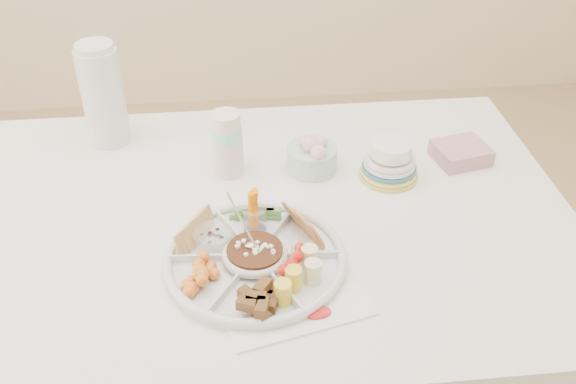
{
  "coord_description": "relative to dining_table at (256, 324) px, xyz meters",
  "views": [
    {
      "loc": [
        -0.03,
        -1.19,
        1.69
      ],
      "look_at": [
        0.08,
        -0.08,
        0.87
      ],
      "focal_mm": 40.0,
      "sensor_mm": 36.0,
      "label": 1
    }
  ],
  "objects": [
    {
      "name": "thermos",
      "position": [
        -0.37,
        0.37,
        0.52
      ],
      "size": [
        0.12,
        0.12,
        0.29
      ],
      "primitive_type": "cylinder",
      "rotation": [
        0.0,
        0.0,
        -0.1
      ],
      "color": "silver",
      "rests_on": "dining_table"
    },
    {
      "name": "tortillas",
      "position": [
        0.12,
        -0.12,
        0.42
      ],
      "size": [
        0.09,
        0.09,
        0.05
      ],
      "primitive_type": null,
      "rotation": [
        0.0,
        0.0,
        -0.06
      ],
      "color": "olive",
      "rests_on": "party_tray"
    },
    {
      "name": "cherries",
      "position": [
        -0.12,
        -0.23,
        0.42
      ],
      "size": [
        0.12,
        0.12,
        0.05
      ],
      "primitive_type": null,
      "rotation": [
        0.0,
        0.0,
        -0.06
      ],
      "color": "orange",
      "rests_on": "party_tray"
    },
    {
      "name": "napkin_stack",
      "position": [
        0.56,
        0.17,
        0.4
      ],
      "size": [
        0.15,
        0.14,
        0.04
      ],
      "primitive_type": "cube",
      "rotation": [
        0.0,
        0.0,
        0.21
      ],
      "color": "#BC8491",
      "rests_on": "dining_table"
    },
    {
      "name": "carrot_cucumber",
      "position": [
        0.01,
        -0.05,
        0.44
      ],
      "size": [
        0.11,
        0.11,
        0.09
      ],
      "primitive_type": null,
      "rotation": [
        0.0,
        0.0,
        -0.06
      ],
      "color": "#FF7C00",
      "rests_on": "party_tray"
    },
    {
      "name": "plate_stack",
      "position": [
        0.36,
        0.12,
        0.43
      ],
      "size": [
        0.18,
        0.18,
        0.09
      ],
      "primitive_type": "cylinder",
      "rotation": [
        0.0,
        0.0,
        0.21
      ],
      "color": "#F8BB4A",
      "rests_on": "dining_table"
    },
    {
      "name": "bean_dip",
      "position": [
        -0.0,
        -0.18,
        0.41
      ],
      "size": [
        0.13,
        0.13,
        0.04
      ],
      "primitive_type": "cylinder",
      "rotation": [
        0.0,
        0.0,
        -0.06
      ],
      "color": "brown",
      "rests_on": "party_tray"
    },
    {
      "name": "granola_chunks",
      "position": [
        -0.01,
        -0.31,
        0.42
      ],
      "size": [
        0.11,
        0.11,
        0.05
      ],
      "primitive_type": null,
      "rotation": [
        0.0,
        0.0,
        -0.06
      ],
      "color": "brown",
      "rests_on": "party_tray"
    },
    {
      "name": "banana_tomato",
      "position": [
        0.11,
        -0.25,
        0.44
      ],
      "size": [
        0.12,
        0.12,
        0.09
      ],
      "primitive_type": null,
      "rotation": [
        0.0,
        0.0,
        -0.06
      ],
      "color": "#F2E573",
      "rests_on": "party_tray"
    },
    {
      "name": "dining_table",
      "position": [
        0.0,
        0.0,
        0.0
      ],
      "size": [
        1.52,
        1.02,
        0.76
      ],
      "primitive_type": "cube",
      "color": "white",
      "rests_on": "floor"
    },
    {
      "name": "cup_stack",
      "position": [
        -0.05,
        0.18,
        0.49
      ],
      "size": [
        0.08,
        0.08,
        0.22
      ],
      "primitive_type": "cylinder",
      "rotation": [
        0.0,
        0.0,
        -0.04
      ],
      "color": "silver",
      "rests_on": "dining_table"
    },
    {
      "name": "pita_raisins",
      "position": [
        -0.11,
        -0.1,
        0.42
      ],
      "size": [
        0.13,
        0.13,
        0.06
      ],
      "primitive_type": null,
      "rotation": [
        0.0,
        0.0,
        -0.06
      ],
      "color": "#DDB852",
      "rests_on": "party_tray"
    },
    {
      "name": "flower_bowl",
      "position": [
        0.17,
        0.17,
        0.43
      ],
      "size": [
        0.14,
        0.14,
        0.1
      ],
      "primitive_type": "cylinder",
      "rotation": [
        0.0,
        0.0,
        0.11
      ],
      "color": "#AAC5B3",
      "rests_on": "dining_table"
    },
    {
      "name": "placemat",
      "position": [
        0.08,
        -0.33,
        0.38
      ],
      "size": [
        0.3,
        0.16,
        0.01
      ],
      "primitive_type": "cube",
      "rotation": [
        0.0,
        0.0,
        0.24
      ],
      "color": "silver",
      "rests_on": "dining_table"
    },
    {
      "name": "party_tray",
      "position": [
        -0.0,
        -0.18,
        0.4
      ],
      "size": [
        0.4,
        0.4,
        0.04
      ],
      "primitive_type": "cylinder",
      "rotation": [
        0.0,
        0.0,
        -0.06
      ],
      "color": "silver",
      "rests_on": "dining_table"
    }
  ]
}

